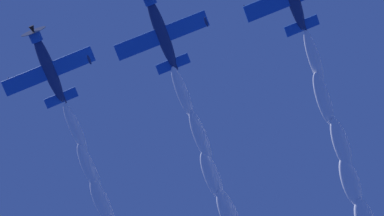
{
  "coord_description": "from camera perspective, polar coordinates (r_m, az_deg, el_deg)",
  "views": [
    {
      "loc": [
        13.43,
        7.58,
        1.61
      ],
      "look_at": [
        -11.11,
        0.56,
        75.36
      ],
      "focal_mm": 80.6,
      "sensor_mm": 36.0,
      "label": 1
    }
  ],
  "objects": [
    {
      "name": "airplane_right_wingman",
      "position": [
        76.94,
        -2.09,
        5.18
      ],
      "size": [
        7.9,
        8.67,
        2.92
      ],
      "color": "navy"
    },
    {
      "name": "airplane_outer_left",
      "position": [
        79.74,
        -9.53,
        2.77
      ],
      "size": [
        7.85,
        8.57,
        2.97
      ],
      "color": "navy"
    }
  ]
}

